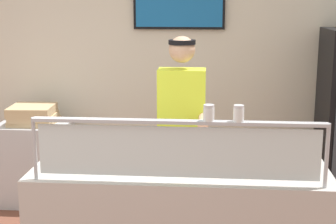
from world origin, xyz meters
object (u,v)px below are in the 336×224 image
object	(u,v)px
pizza_box_stack	(33,115)
pizza_tray	(195,162)
parmesan_shaker	(209,114)
pizza_server	(197,160)
pepper_flake_shaker	(239,114)
worker_figure	(182,129)

from	to	relation	value
pizza_box_stack	pizza_tray	bearing A→B (deg)	-42.91
pizza_tray	parmesan_shaker	bearing A→B (deg)	-76.21
pizza_tray	pizza_server	xyz separation A→B (m)	(0.02, -0.02, 0.02)
pepper_flake_shaker	pizza_box_stack	bearing A→B (deg)	135.11
pizza_server	worker_figure	world-z (taller)	worker_figure
pizza_tray	parmesan_shaker	distance (m)	0.57
parmesan_shaker	worker_figure	world-z (taller)	worker_figure
pepper_flake_shaker	pizza_tray	bearing A→B (deg)	125.27
pizza_server	worker_figure	size ratio (longest dim) A/B	0.16
pepper_flake_shaker	worker_figure	bearing A→B (deg)	109.68
pizza_tray	parmesan_shaker	xyz separation A→B (m)	(0.09, -0.38, 0.42)
pizza_server	pizza_box_stack	xyz separation A→B (m)	(-1.69, 1.57, -0.08)
pizza_server	pizza_box_stack	size ratio (longest dim) A/B	0.61
pepper_flake_shaker	worker_figure	distance (m)	1.23
pizza_tray	pepper_flake_shaker	size ratio (longest dim) A/B	5.01
pepper_flake_shaker	parmesan_shaker	bearing A→B (deg)	180.00
parmesan_shaker	pepper_flake_shaker	xyz separation A→B (m)	(0.17, 0.00, 0.00)
pizza_server	parmesan_shaker	xyz separation A→B (m)	(0.08, -0.36, 0.40)
pizza_tray	pizza_server	world-z (taller)	pizza_server
parmesan_shaker	pizza_box_stack	distance (m)	2.65
pizza_server	pizza_box_stack	distance (m)	2.31
pizza_server	pepper_flake_shaker	xyz separation A→B (m)	(0.25, -0.36, 0.40)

